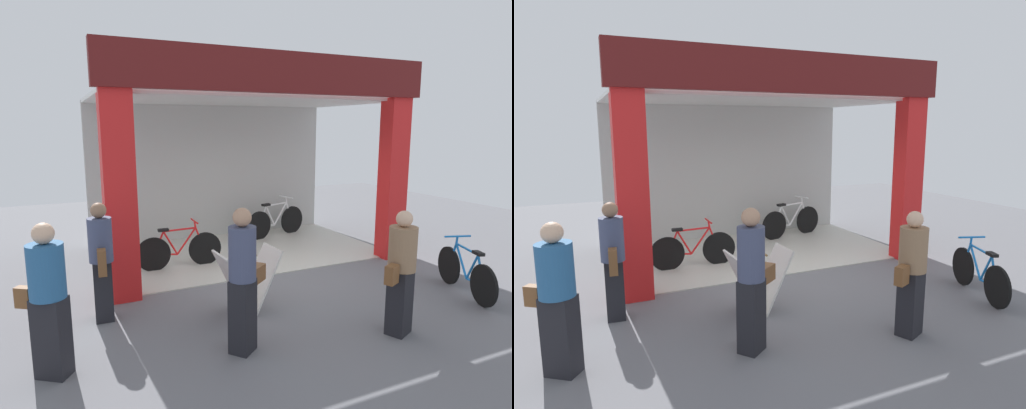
# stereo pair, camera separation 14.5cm
# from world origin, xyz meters

# --- Properties ---
(ground_plane) EXTENTS (19.39, 19.39, 0.00)m
(ground_plane) POSITION_xyz_m (0.00, 0.00, 0.00)
(ground_plane) COLOR slate
(ground_plane) RESTS_ON ground
(shop_facade) EXTENTS (5.90, 3.53, 3.82)m
(shop_facade) POSITION_xyz_m (0.00, 1.69, 2.06)
(shop_facade) COLOR beige
(shop_facade) RESTS_ON ground
(bicycle_inside_0) EXTENTS (1.62, 0.44, 0.89)m
(bicycle_inside_0) POSITION_xyz_m (-1.44, 1.11, 0.36)
(bicycle_inside_0) COLOR black
(bicycle_inside_0) RESTS_ON ground
(bicycle_inside_1) EXTENTS (1.69, 0.53, 0.95)m
(bicycle_inside_1) POSITION_xyz_m (1.30, 2.45, 0.38)
(bicycle_inside_1) COLOR black
(bicycle_inside_1) RESTS_ON ground
(bicycle_parked_0) EXTENTS (0.60, 1.52, 0.88)m
(bicycle_parked_0) POSITION_xyz_m (2.29, -2.09, 0.35)
(bicycle_parked_0) COLOR black
(bicycle_parked_0) RESTS_ON ground
(sandwich_board_sign) EXTENTS (0.90, 0.57, 0.92)m
(sandwich_board_sign) POSITION_xyz_m (-1.09, -1.20, 0.45)
(sandwich_board_sign) COLOR silver
(sandwich_board_sign) RESTS_ON ground
(pedestrian_0) EXTENTS (0.59, 0.51, 1.67)m
(pedestrian_0) POSITION_xyz_m (-3.64, -1.85, 0.87)
(pedestrian_0) COLOR black
(pedestrian_0) RESTS_ON ground
(pedestrian_1) EXTENTS (0.59, 0.45, 1.61)m
(pedestrian_1) POSITION_xyz_m (0.37, -2.67, 0.83)
(pedestrian_1) COLOR black
(pedestrian_1) RESTS_ON ground
(pedestrian_2) EXTENTS (0.64, 0.58, 1.73)m
(pedestrian_2) POSITION_xyz_m (-1.59, -2.23, 0.89)
(pedestrian_2) COLOR black
(pedestrian_2) RESTS_ON ground
(pedestrian_3) EXTENTS (0.34, 0.53, 1.64)m
(pedestrian_3) POSITION_xyz_m (-2.98, -0.65, 0.84)
(pedestrian_3) COLOR black
(pedestrian_3) RESTS_ON ground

